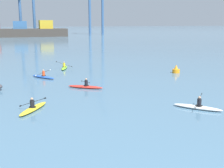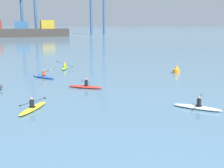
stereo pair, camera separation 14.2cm
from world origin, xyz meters
The scene contains 7 objects.
container_barge centered at (-3.19, 121.60, 2.43)m, with size 38.51×9.26×6.84m.
channel_buoy centered at (12.92, 24.69, 0.36)m, with size 0.90×0.90×1.00m.
kayak_yellow centered at (-4.45, 14.73, 0.17)m, with size 2.39×3.16×1.05m.
kayak_white centered at (6.62, 11.32, 0.17)m, with size 2.77×2.89×0.97m.
kayak_red centered at (0.59, 20.20, 0.17)m, with size 3.15×2.40×0.97m.
kayak_blue centered at (-2.68, 26.54, 0.17)m, with size 2.50×3.09×0.95m.
kayak_lime centered at (0.58, 32.18, 0.17)m, with size 2.11×3.43×1.03m.
Camera 2 is at (-5.16, -5.08, 6.04)m, focal length 45.54 mm.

